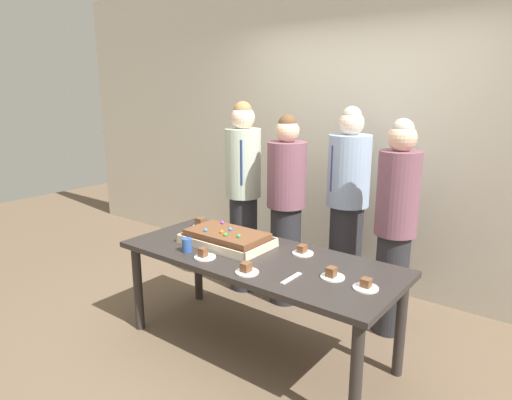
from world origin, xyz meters
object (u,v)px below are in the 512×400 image
Objects in this scene: plated_slice_center_front at (204,255)px; person_striped_tie_right at (243,194)px; person_serving_front at (395,225)px; person_green_shirt_behind at (347,204)px; plated_slice_near_right at (303,251)px; plated_slice_far_right at (332,275)px; sheet_cake at (227,238)px; cake_server_utensil at (291,278)px; person_left_edge_reaching at (286,208)px; plated_slice_far_left at (366,286)px; drink_cup_nearest at (187,245)px; party_table at (258,266)px; plated_slice_near_left at (201,224)px; plated_slice_center_back at (247,270)px.

plated_slice_center_front is 0.09× the size of person_striped_tie_right.
person_green_shirt_behind reaches higher than person_serving_front.
plated_slice_far_right reaches higher than plated_slice_near_right.
person_green_shirt_behind is (0.45, 1.06, 0.11)m from sheet_cake.
person_striped_tie_right reaches higher than plated_slice_far_right.
person_left_edge_reaching is at bearing 125.39° from cake_server_utensil.
plated_slice_near_right is at bearing 156.34° from plated_slice_far_left.
drink_cup_nearest reaches higher than plated_slice_far_right.
person_green_shirt_behind is at bearing 83.20° from party_table.
drink_cup_nearest is (-0.12, -0.29, 0.00)m from sheet_cake.
cake_server_utensil is 0.12× the size of person_green_shirt_behind.
drink_cup_nearest is (0.34, -0.49, 0.02)m from plated_slice_near_left.
plated_slice_near_left is at bearing -39.90° from person_left_edge_reaching.
sheet_cake is at bearing 143.81° from plated_slice_center_back.
person_striped_tie_right reaches higher than plated_slice_near_right.
plated_slice_center_back is at bearing -3.62° from plated_slice_center_front.
person_green_shirt_behind is 0.98× the size of person_striped_tie_right.
person_left_edge_reaching is (0.47, 0.01, -0.07)m from person_striped_tie_right.
drink_cup_nearest is at bearing -167.88° from plated_slice_far_right.
person_green_shirt_behind reaches higher than plated_slice_center_front.
cake_server_utensil is at bearing -160.33° from plated_slice_far_left.
plated_slice_far_left is 1.00× the size of plated_slice_center_front.
person_green_shirt_behind reaches higher than plated_slice_far_right.
drink_cup_nearest is 0.06× the size of person_green_shirt_behind.
sheet_cake reaches higher than plated_slice_near_left.
person_left_edge_reaching is (-0.88, 0.80, 0.11)m from plated_slice_far_right.
person_green_shirt_behind is (0.57, 1.35, 0.11)m from drink_cup_nearest.
person_left_edge_reaching is at bearing 143.60° from plated_slice_far_left.
plated_slice_near_right reaches higher than cake_server_utensil.
plated_slice_near_left is 0.74m from person_left_edge_reaching.
plated_slice_center_front is at bearing -168.61° from plated_slice_far_left.
person_green_shirt_behind is (-0.53, 0.26, 0.02)m from person_serving_front.
plated_slice_center_front is 0.40m from plated_slice_center_back.
plated_slice_near_right is 0.76m from person_serving_front.
plated_slice_center_back is at bearing -65.50° from party_table.
plated_slice_near_left is 1.05m from plated_slice_center_back.
person_green_shirt_behind is at bearing 43.36° from plated_slice_near_left.
plated_slice_center_front is (0.52, -0.50, -0.01)m from plated_slice_near_left.
plated_slice_near_right is (0.56, 0.17, -0.03)m from sheet_cake.
drink_cup_nearest is 1.55m from person_serving_front.
cake_server_utensil is at bearing 37.23° from person_serving_front.
person_green_shirt_behind is (0.13, 1.10, 0.24)m from party_table.
plated_slice_far_left is 1.00× the size of plated_slice_center_back.
sheet_cake is 4.45× the size of plated_slice_near_right.
person_striped_tie_right is 1.06× the size of person_left_edge_reaching.
plated_slice_far_right is at bearing 15.28° from plated_slice_center_front.
cake_server_utensil is 0.11× the size of person_striped_tie_right.
sheet_cake is 0.40× the size of person_serving_front.
plated_slice_near_right is 0.65m from plated_slice_far_left.
plated_slice_center_front is 1.00× the size of plated_slice_center_back.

